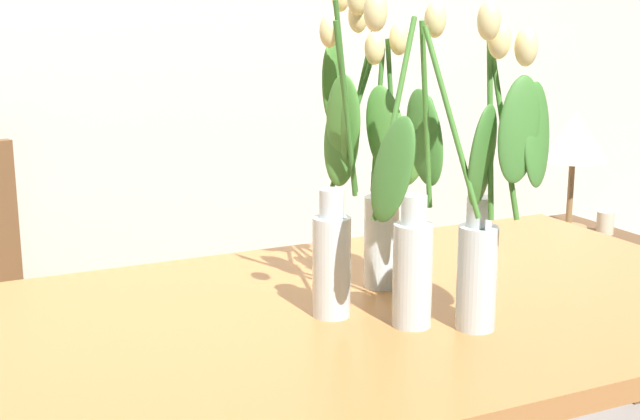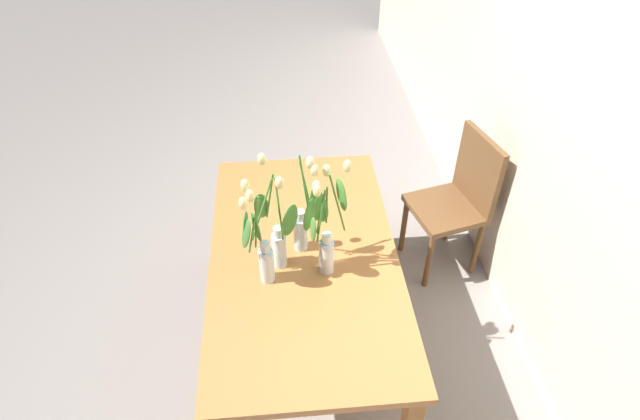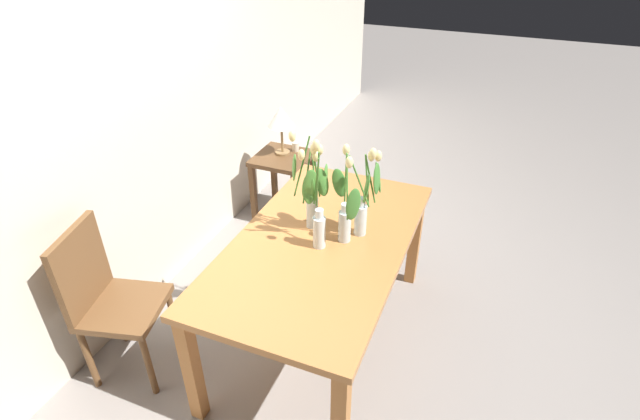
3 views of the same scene
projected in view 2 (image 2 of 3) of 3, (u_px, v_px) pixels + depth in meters
The scene contains 8 objects.
ground_plane at pixel (307, 345), 3.02m from camera, with size 18.00×18.00×0.00m, color gray.
room_wall_rear at pixel (597, 134), 2.22m from camera, with size 9.00×0.10×2.70m, color beige.
dining_table at pixel (304, 268), 2.60m from camera, with size 1.60×0.90×0.74m.
tulip_vase_0 at pixel (274, 232), 2.35m from camera, with size 0.23×0.24×0.56m.
tulip_vase_1 at pixel (260, 252), 2.29m from camera, with size 0.14×0.14×0.52m.
tulip_vase_2 at pixel (305, 221), 2.44m from camera, with size 0.13×0.15×0.58m.
tulip_vase_3 at pixel (325, 231), 2.33m from camera, with size 0.22×0.22×0.59m.
dining_chair at pixel (458, 197), 3.21m from camera, with size 0.49×0.49×0.93m.
Camera 2 is at (1.78, -0.08, 2.56)m, focal length 29.64 mm.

